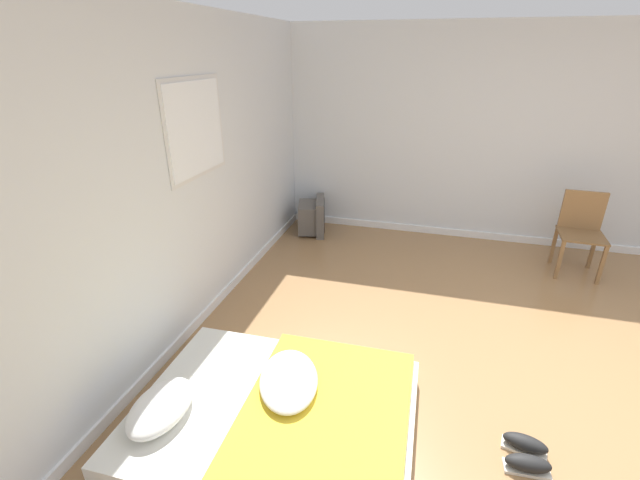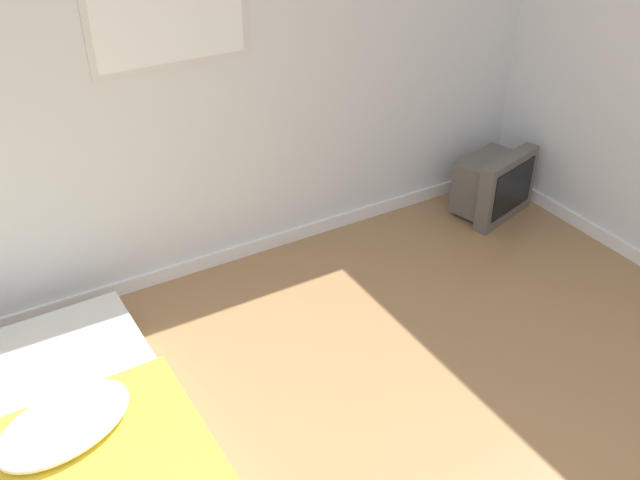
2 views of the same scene
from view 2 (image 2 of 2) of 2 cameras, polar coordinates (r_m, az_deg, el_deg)
The scene contains 3 objects.
wall_back at distance 3.82m, azimuth -18.80°, elevation 11.72°, with size 8.26×0.08×2.60m.
mattress_bed at distance 3.43m, azimuth -22.31°, elevation -15.88°, with size 1.41×1.79×0.31m.
crt_tv at distance 5.05m, azimuth 13.70°, elevation 4.34°, with size 0.58×0.46×0.47m.
Camera 2 is at (-0.67, -0.64, 2.56)m, focal length 40.00 mm.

